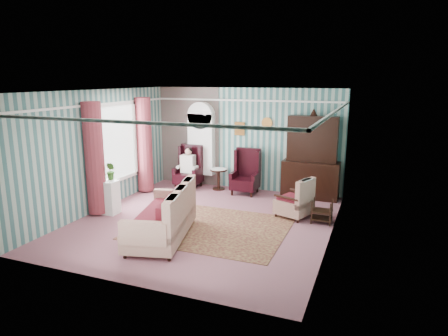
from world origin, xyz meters
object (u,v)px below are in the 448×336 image
at_px(wingback_left, 188,167).
at_px(seated_woman, 188,168).
at_px(wingback_right, 245,172).
at_px(dresser_hutch, 311,155).
at_px(round_side_table, 219,179).
at_px(plant_stand, 107,197).
at_px(nest_table, 322,211).
at_px(sofa, 161,211).
at_px(floral_armchair, 294,199).
at_px(coffee_table, 162,222).
at_px(bookcase, 201,149).

xyz_separation_m(wingback_left, seated_woman, (0.00, 0.00, -0.04)).
bearing_deg(wingback_right, dresser_hutch, 8.77).
height_order(wingback_left, wingback_right, same).
distance_m(wingback_right, round_side_table, 0.92).
bearing_deg(wingback_right, round_side_table, 169.99).
relative_size(dresser_hutch, wingback_left, 1.89).
height_order(dresser_hutch, plant_stand, dresser_hutch).
distance_m(dresser_hutch, nest_table, 2.11).
xyz_separation_m(plant_stand, sofa, (2.00, -0.89, 0.17)).
height_order(seated_woman, floral_armchair, seated_woman).
relative_size(nest_table, floral_armchair, 0.62).
bearing_deg(wingback_left, floral_armchair, -22.16).
height_order(nest_table, coffee_table, nest_table).
bearing_deg(nest_table, plant_stand, -166.16).
bearing_deg(plant_stand, sofa, -23.99).
relative_size(dresser_hutch, sofa, 1.08).
xyz_separation_m(sofa, coffee_table, (-0.16, 0.30, -0.35)).
xyz_separation_m(wingback_right, sofa, (-0.55, -3.64, -0.05)).
height_order(floral_armchair, coffee_table, floral_armchair).
relative_size(plant_stand, floral_armchair, 0.92).
height_order(wingback_right, coffee_table, wingback_right).
distance_m(nest_table, floral_armchair, 0.71).
relative_size(seated_woman, plant_stand, 1.47).
bearing_deg(nest_table, sofa, -143.94).
height_order(dresser_hutch, nest_table, dresser_hutch).
xyz_separation_m(round_side_table, plant_stand, (-1.70, -2.90, 0.10)).
bearing_deg(wingback_left, plant_stand, -106.22).
bearing_deg(plant_stand, wingback_left, 73.78).
height_order(wingback_right, nest_table, wingback_right).
xyz_separation_m(bookcase, plant_stand, (-1.05, -3.14, -0.72)).
distance_m(nest_table, sofa, 3.56).
distance_m(seated_woman, sofa, 3.83).
height_order(round_side_table, coffee_table, round_side_table).
bearing_deg(wingback_right, bookcase, 165.43).
height_order(bookcase, floral_armchair, bookcase).
xyz_separation_m(dresser_hutch, seated_woman, (-3.50, -0.27, -0.59)).
bearing_deg(round_side_table, seated_woman, -170.54).
relative_size(round_side_table, nest_table, 1.11).
distance_m(wingback_right, nest_table, 2.81).
relative_size(bookcase, sofa, 1.02).
relative_size(round_side_table, plant_stand, 0.75).
relative_size(plant_stand, sofa, 0.37).
height_order(wingback_left, sofa, wingback_left).
distance_m(round_side_table, plant_stand, 3.36).
distance_m(dresser_hutch, seated_woman, 3.56).
bearing_deg(round_side_table, coffee_table, -87.70).
xyz_separation_m(wingback_right, round_side_table, (-0.85, 0.15, -0.33)).
bearing_deg(seated_woman, round_side_table, 9.46).
distance_m(wingback_right, floral_armchair, 2.17).
distance_m(dresser_hutch, floral_armchair, 1.82).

